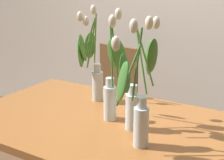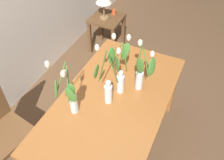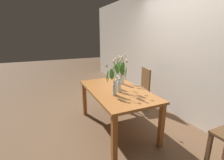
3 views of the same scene
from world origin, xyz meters
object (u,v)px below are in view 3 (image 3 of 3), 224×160
Objects in this scene: tulip_vase_3 at (121,81)px; tulip_vase_0 at (121,73)px; dining_table at (117,94)px; tulip_vase_1 at (118,78)px; tulip_vase_2 at (113,84)px; dining_chair at (141,86)px.

tulip_vase_0 is at bearing 150.93° from tulip_vase_3.
dining_table is 0.29m from tulip_vase_1.
tulip_vase_2 is at bearing -39.21° from tulip_vase_0.
tulip_vase_2 is at bearing -54.39° from dining_chair.
tulip_vase_3 is at bearing -11.32° from tulip_vase_1.
tulip_vase_3 is (-0.07, 0.17, 0.01)m from tulip_vase_2.
tulip_vase_1 is 1.08m from dining_chair.
tulip_vase_3 reaches higher than tulip_vase_2.
dining_table is 0.32m from tulip_vase_3.
tulip_vase_3 reaches higher than dining_table.
tulip_vase_0 is 0.64m from tulip_vase_2.
tulip_vase_3 is at bearing 112.77° from tulip_vase_2.
tulip_vase_2 is (0.50, -0.40, -0.03)m from tulip_vase_0.
tulip_vase_0 is 0.61× the size of dining_chair.
tulip_vase_3 is at bearing 1.60° from dining_table.
tulip_vase_1 is at bearing 168.68° from tulip_vase_3.
tulip_vase_2 is 1.36m from dining_chair.
tulip_vase_3 reaches higher than dining_chair.
dining_table is 2.78× the size of tulip_vase_1.
dining_chair is (-0.52, 0.86, -0.41)m from tulip_vase_1.
tulip_vase_2 is 0.60× the size of dining_chair.
dining_chair reaches higher than dining_table.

